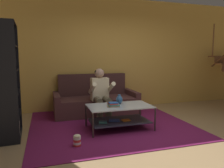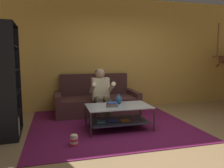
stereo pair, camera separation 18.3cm
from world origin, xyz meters
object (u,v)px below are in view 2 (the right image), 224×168
at_px(vase, 119,100).
at_px(book_stack, 112,105).
at_px(couch, 97,101).
at_px(coffee_table, 118,113).
at_px(person_seated_center, 101,92).
at_px(popcorn_tub, 74,140).
at_px(bookshelf, 6,90).

xyz_separation_m(vase, book_stack, (-0.17, -0.16, -0.05)).
relative_size(couch, book_stack, 8.06).
bearing_deg(coffee_table, couch, 96.87).
bearing_deg(person_seated_center, vase, -72.16).
bearing_deg(popcorn_tub, coffee_table, 33.23).
height_order(person_seated_center, popcorn_tub, person_seated_center).
bearing_deg(popcorn_tub, person_seated_center, 61.65).
height_order(book_stack, popcorn_tub, book_stack).
relative_size(couch, bookshelf, 1.02).
bearing_deg(bookshelf, popcorn_tub, -34.24).
bearing_deg(book_stack, popcorn_tub, -144.44).
bearing_deg(vase, coffee_table, -111.10).
bearing_deg(couch, book_stack, -88.65).
bearing_deg(couch, coffee_table, -83.13).
height_order(coffee_table, vase, vase).
bearing_deg(book_stack, person_seated_center, 92.29).
height_order(book_stack, bookshelf, bookshelf).
bearing_deg(bookshelf, coffee_table, -4.22).
height_order(vase, book_stack, vase).
xyz_separation_m(couch, bookshelf, (-1.79, -1.18, 0.52)).
bearing_deg(popcorn_tub, vase, 36.98).
distance_m(vase, popcorn_tub, 1.25).
bearing_deg(vase, book_stack, -137.45).
bearing_deg(vase, bookshelf, 179.38).
bearing_deg(coffee_table, vase, 68.90).
relative_size(couch, person_seated_center, 1.77).
bearing_deg(bookshelf, couch, 33.43).
relative_size(vase, bookshelf, 0.10).
bearing_deg(coffee_table, book_stack, -163.33).
distance_m(book_stack, bookshelf, 1.86).
xyz_separation_m(person_seated_center, bookshelf, (-1.79, -0.62, 0.21)).
distance_m(vase, bookshelf, 2.01).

